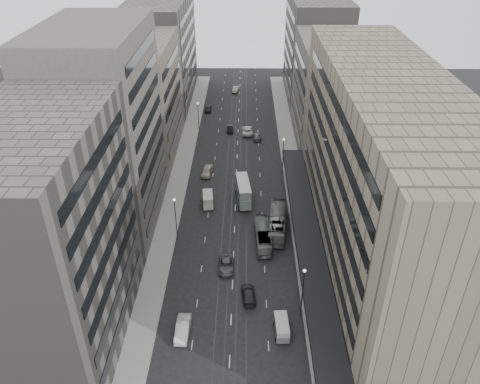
{
  "coord_description": "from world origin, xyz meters",
  "views": [
    {
      "loc": [
        1.78,
        -51.75,
        49.18
      ],
      "look_at": [
        0.94,
        18.29,
        5.77
      ],
      "focal_mm": 35.0,
      "sensor_mm": 36.0,
      "label": 1
    }
  ],
  "objects_px": {
    "sedan_1": "(183,329)",
    "bus_near": "(263,235)",
    "bus_far": "(277,222)",
    "sedan_2": "(226,265)",
    "panel_van": "(208,199)",
    "vw_microbus": "(282,327)",
    "double_decker": "(243,191)"
  },
  "relations": [
    {
      "from": "bus_near",
      "to": "bus_far",
      "type": "height_order",
      "value": "bus_far"
    },
    {
      "from": "bus_near",
      "to": "sedan_2",
      "type": "bearing_deg",
      "value": 46.54
    },
    {
      "from": "panel_van",
      "to": "sedan_2",
      "type": "relative_size",
      "value": 0.88
    },
    {
      "from": "bus_near",
      "to": "sedan_1",
      "type": "xyz_separation_m",
      "value": [
        -11.25,
        -19.99,
        -0.55
      ]
    },
    {
      "from": "bus_near",
      "to": "bus_far",
      "type": "distance_m",
      "value": 4.4
    },
    {
      "from": "vw_microbus",
      "to": "sedan_2",
      "type": "relative_size",
      "value": 0.85
    },
    {
      "from": "sedan_1",
      "to": "bus_near",
      "type": "bearing_deg",
      "value": 62.01
    },
    {
      "from": "bus_near",
      "to": "panel_van",
      "type": "bearing_deg",
      "value": -50.37
    },
    {
      "from": "sedan_1",
      "to": "sedan_2",
      "type": "height_order",
      "value": "sedan_1"
    },
    {
      "from": "panel_van",
      "to": "double_decker",
      "type": "bearing_deg",
      "value": 7.54
    },
    {
      "from": "vw_microbus",
      "to": "double_decker",
      "type": "bearing_deg",
      "value": 96.43
    },
    {
      "from": "panel_van",
      "to": "sedan_2",
      "type": "xyz_separation_m",
      "value": [
        4.11,
        -17.96,
        -0.75
      ]
    },
    {
      "from": "sedan_2",
      "to": "vw_microbus",
      "type": "bearing_deg",
      "value": -60.02
    },
    {
      "from": "bus_far",
      "to": "sedan_2",
      "type": "distance_m",
      "value": 13.49
    },
    {
      "from": "sedan_1",
      "to": "bus_far",
      "type": "bearing_deg",
      "value": 60.82
    },
    {
      "from": "bus_far",
      "to": "double_decker",
      "type": "distance_m",
      "value": 11.0
    },
    {
      "from": "bus_near",
      "to": "bus_far",
      "type": "relative_size",
      "value": 0.85
    },
    {
      "from": "double_decker",
      "to": "sedan_1",
      "type": "distance_m",
      "value": 33.66
    },
    {
      "from": "sedan_2",
      "to": "bus_far",
      "type": "bearing_deg",
      "value": 49.23
    },
    {
      "from": "bus_far",
      "to": "panel_van",
      "type": "height_order",
      "value": "bus_far"
    },
    {
      "from": "panel_van",
      "to": "sedan_2",
      "type": "bearing_deg",
      "value": -83.08
    },
    {
      "from": "double_decker",
      "to": "vw_microbus",
      "type": "xyz_separation_m",
      "value": [
        5.29,
        -32.56,
        -1.11
      ]
    },
    {
      "from": "vw_microbus",
      "to": "sedan_1",
      "type": "distance_m",
      "value": 13.18
    },
    {
      "from": "bus_far",
      "to": "panel_van",
      "type": "relative_size",
      "value": 2.72
    },
    {
      "from": "panel_van",
      "to": "sedan_1",
      "type": "xyz_separation_m",
      "value": [
        -1.2,
        -31.09,
        -0.6
      ]
    },
    {
      "from": "bus_near",
      "to": "vw_microbus",
      "type": "xyz_separation_m",
      "value": [
        1.92,
        -19.85,
        -0.15
      ]
    },
    {
      "from": "bus_near",
      "to": "bus_far",
      "type": "bearing_deg",
      "value": -129.35
    },
    {
      "from": "bus_far",
      "to": "panel_van",
      "type": "xyz_separation_m",
      "value": [
        -12.69,
        7.58,
        -0.2
      ]
    },
    {
      "from": "bus_near",
      "to": "panel_van",
      "type": "relative_size",
      "value": 2.31
    },
    {
      "from": "bus_near",
      "to": "vw_microbus",
      "type": "bearing_deg",
      "value": 92.99
    },
    {
      "from": "double_decker",
      "to": "sedan_2",
      "type": "height_order",
      "value": "double_decker"
    },
    {
      "from": "vw_microbus",
      "to": "panel_van",
      "type": "xyz_separation_m",
      "value": [
        -11.97,
        30.95,
        0.2
      ]
    }
  ]
}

